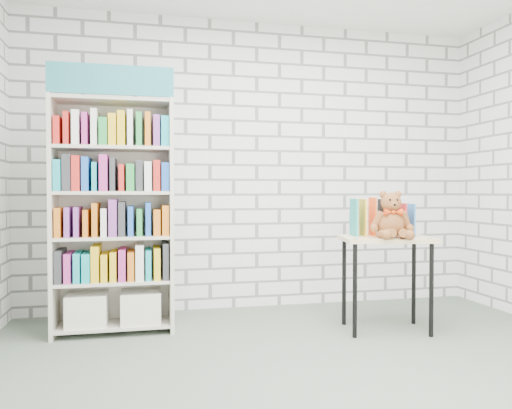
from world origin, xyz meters
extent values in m
plane|color=#4F5C4D|center=(0.00, 0.00, 0.00)|extent=(4.50, 4.50, 0.00)
cube|color=silver|center=(0.00, 2.00, 1.40)|extent=(4.50, 0.02, 2.80)
cube|color=beige|center=(-1.78, 1.35, 0.94)|extent=(0.03, 0.37, 1.88)
cube|color=beige|center=(-0.87, 1.35, 0.94)|extent=(0.03, 0.37, 1.88)
cube|color=beige|center=(-1.33, 1.52, 0.94)|extent=(0.94, 0.02, 1.88)
cube|color=teal|center=(-1.33, 1.18, 2.00)|extent=(0.94, 0.02, 0.23)
cube|color=beige|center=(-1.33, 1.35, 0.06)|extent=(0.88, 0.35, 0.03)
cube|color=beige|center=(-1.33, 1.35, 0.42)|extent=(0.88, 0.35, 0.03)
cube|color=beige|center=(-1.33, 1.35, 0.77)|extent=(0.88, 0.35, 0.03)
cube|color=beige|center=(-1.33, 1.35, 1.13)|extent=(0.88, 0.35, 0.03)
cube|color=beige|center=(-1.33, 1.35, 1.48)|extent=(0.88, 0.35, 0.03)
cube|color=beige|center=(-1.33, 1.35, 1.86)|extent=(0.88, 0.35, 0.03)
cube|color=silver|center=(-1.54, 1.35, 0.20)|extent=(0.31, 0.31, 0.25)
cube|color=silver|center=(-1.12, 1.35, 0.20)|extent=(0.31, 0.31, 0.25)
cube|color=#333338|center=(-1.33, 1.34, 0.56)|extent=(0.88, 0.31, 0.25)
cube|color=red|center=(-1.33, 1.34, 0.91)|extent=(0.88, 0.31, 0.25)
cube|color=yellow|center=(-1.33, 1.34, 1.27)|extent=(0.88, 0.31, 0.25)
cube|color=blue|center=(-1.33, 1.34, 1.62)|extent=(0.88, 0.31, 0.25)
cube|color=#D6BA80|center=(0.84, 0.92, 0.75)|extent=(0.79, 0.61, 0.03)
cylinder|color=black|center=(0.51, 0.79, 0.37)|extent=(0.04, 0.04, 0.74)
cylinder|color=black|center=(0.58, 1.17, 0.37)|extent=(0.04, 0.04, 0.74)
cylinder|color=black|center=(1.10, 0.68, 0.37)|extent=(0.04, 0.04, 0.74)
cylinder|color=black|center=(1.17, 1.06, 0.37)|extent=(0.04, 0.04, 0.74)
cylinder|color=black|center=(0.52, 0.80, 0.77)|extent=(0.05, 0.05, 0.01)
cylinder|color=black|center=(1.10, 0.69, 0.77)|extent=(0.05, 0.05, 0.01)
cube|color=teal|center=(0.62, 1.08, 0.92)|extent=(0.05, 0.22, 0.30)
cube|color=#FFAE28|center=(0.70, 1.07, 0.92)|extent=(0.05, 0.22, 0.30)
cube|color=#FF5C1B|center=(0.78, 1.05, 0.92)|extent=(0.05, 0.22, 0.30)
cube|color=black|center=(0.86, 1.04, 0.92)|extent=(0.05, 0.22, 0.30)
cube|color=silver|center=(0.94, 1.02, 0.92)|extent=(0.05, 0.22, 0.30)
cube|color=red|center=(1.02, 1.01, 0.92)|extent=(0.05, 0.22, 0.30)
cube|color=#3682CC|center=(1.10, 0.99, 0.92)|extent=(0.05, 0.22, 0.30)
ellipsoid|color=brown|center=(0.83, 0.84, 0.88)|extent=(0.22, 0.19, 0.22)
sphere|color=brown|center=(0.83, 0.83, 1.05)|extent=(0.16, 0.16, 0.16)
sphere|color=brown|center=(0.78, 0.86, 1.12)|extent=(0.06, 0.06, 0.06)
sphere|color=brown|center=(0.89, 0.84, 1.12)|extent=(0.06, 0.06, 0.06)
sphere|color=brown|center=(0.82, 0.77, 1.03)|extent=(0.06, 0.06, 0.06)
sphere|color=black|center=(0.79, 0.77, 1.07)|extent=(0.02, 0.02, 0.02)
sphere|color=black|center=(0.85, 0.76, 1.07)|extent=(0.02, 0.02, 0.02)
sphere|color=black|center=(0.82, 0.74, 1.04)|extent=(0.02, 0.02, 0.02)
cylinder|color=brown|center=(0.72, 0.83, 0.91)|extent=(0.11, 0.11, 0.16)
cylinder|color=brown|center=(0.94, 0.79, 0.91)|extent=(0.12, 0.09, 0.16)
sphere|color=brown|center=(0.69, 0.82, 0.85)|extent=(0.06, 0.06, 0.06)
sphere|color=brown|center=(0.97, 0.77, 0.85)|extent=(0.06, 0.06, 0.06)
cylinder|color=brown|center=(0.75, 0.74, 0.81)|extent=(0.09, 0.17, 0.09)
cylinder|color=brown|center=(0.88, 0.71, 0.81)|extent=(0.14, 0.18, 0.09)
sphere|color=brown|center=(0.71, 0.67, 0.81)|extent=(0.08, 0.08, 0.08)
sphere|color=brown|center=(0.89, 0.64, 0.81)|extent=(0.08, 0.08, 0.08)
cone|color=red|center=(0.79, 0.78, 0.98)|extent=(0.07, 0.07, 0.06)
cone|color=red|center=(0.86, 0.76, 0.98)|extent=(0.07, 0.07, 0.06)
sphere|color=red|center=(0.82, 0.77, 0.98)|extent=(0.03, 0.03, 0.03)
camera|label=1|loc=(-1.09, -2.81, 1.14)|focal=35.00mm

